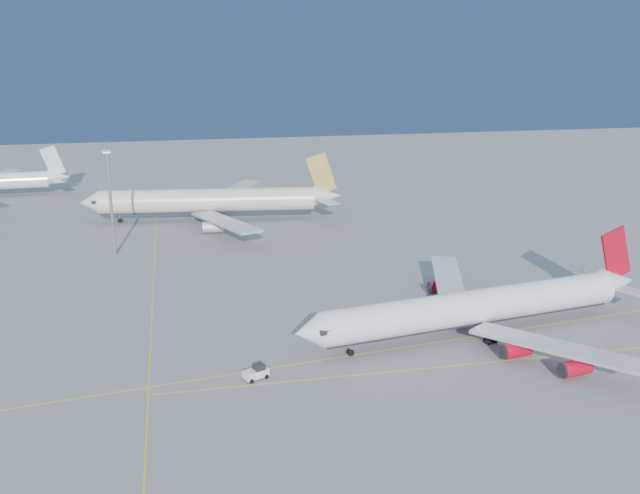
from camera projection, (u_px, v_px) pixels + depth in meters
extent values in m
plane|color=slate|center=(394.00, 333.00, 119.84)|extent=(500.00, 500.00, 0.00)
cube|color=yellow|center=(453.00, 366.00, 107.68)|extent=(90.00, 0.18, 0.02)
cube|color=yellow|center=(405.00, 347.00, 114.21)|extent=(118.86, 16.88, 0.02)
cube|color=yellow|center=(153.00, 290.00, 140.13)|extent=(0.18, 140.00, 0.02)
cylinder|color=white|center=(474.00, 307.00, 117.50)|extent=(54.24, 14.35, 5.60)
cone|color=white|center=(308.00, 332.00, 107.35)|extent=(5.20, 6.23, 5.60)
cone|color=white|center=(619.00, 282.00, 127.92)|extent=(7.53, 6.35, 5.32)
cube|color=black|center=(320.00, 327.00, 107.83)|extent=(2.39, 5.50, 0.68)
cube|color=#B7B7BC|center=(560.00, 348.00, 105.61)|extent=(20.27, 25.69, 0.53)
cube|color=#B7B7BC|center=(449.00, 283.00, 133.66)|extent=(12.76, 28.24, 0.53)
cube|color=#BA071E|center=(616.00, 254.00, 125.90)|extent=(7.39, 1.64, 10.21)
cylinder|color=gray|center=(350.00, 346.00, 110.73)|extent=(0.23, 0.23, 2.22)
cylinder|color=black|center=(350.00, 352.00, 111.04)|extent=(1.16, 0.84, 1.06)
cylinder|color=gray|center=(491.00, 334.00, 115.24)|extent=(0.31, 0.31, 2.22)
cylinder|color=black|center=(491.00, 340.00, 115.55)|extent=(1.19, 1.03, 1.06)
cylinder|color=gray|center=(465.00, 317.00, 122.32)|extent=(0.31, 0.31, 2.22)
cylinder|color=black|center=(464.00, 323.00, 122.63)|extent=(1.19, 1.03, 1.06)
cylinder|color=#BA071E|center=(516.00, 350.00, 109.27)|extent=(4.96, 3.14, 2.41)
cylinder|color=#BA071E|center=(575.00, 368.00, 103.18)|extent=(4.96, 3.14, 2.41)
cylinder|color=#BA071E|center=(444.00, 304.00, 128.30)|extent=(4.96, 3.14, 2.41)
cylinder|color=#BA071E|center=(440.00, 286.00, 137.23)|extent=(4.96, 3.14, 2.41)
cylinder|color=beige|center=(207.00, 200.00, 192.14)|extent=(57.73, 12.85, 6.29)
cone|color=beige|center=(89.00, 203.00, 189.40)|extent=(5.66, 6.82, 6.29)
cone|color=beige|center=(327.00, 196.00, 194.81)|extent=(8.36, 6.83, 5.98)
cube|color=black|center=(97.00, 200.00, 189.40)|extent=(2.44, 6.14, 0.77)
cube|color=#B7B7BC|center=(225.00, 222.00, 176.51)|extent=(15.62, 31.04, 0.61)
cube|color=#B7B7BC|center=(229.00, 193.00, 209.66)|extent=(21.44, 29.10, 0.61)
cube|color=gold|center=(321.00, 174.00, 192.94)|extent=(8.49, 1.47, 11.68)
cylinder|color=gray|center=(120.00, 216.00, 191.13)|extent=(0.26, 0.26, 2.54)
cylinder|color=black|center=(120.00, 221.00, 191.49)|extent=(1.29, 0.91, 1.21)
cylinder|color=gray|center=(211.00, 218.00, 189.03)|extent=(0.35, 0.35, 2.54)
cylinder|color=black|center=(211.00, 223.00, 189.38)|extent=(1.32, 1.13, 1.21)
cylinder|color=gray|center=(213.00, 210.00, 197.57)|extent=(0.35, 0.35, 2.54)
cylinder|color=black|center=(213.00, 215.00, 197.93)|extent=(1.32, 1.13, 1.21)
cylinder|color=#B7B7BC|center=(213.00, 227.00, 179.77)|extent=(5.58, 3.35, 2.76)
cylinder|color=#B7B7BC|center=(218.00, 202.00, 207.01)|extent=(5.58, 3.35, 2.76)
cone|color=white|center=(59.00, 177.00, 226.46)|extent=(6.82, 5.31, 5.02)
cube|color=silver|center=(53.00, 161.00, 224.66)|extent=(7.27, 0.75, 9.98)
cube|color=white|center=(256.00, 373.00, 103.41)|extent=(4.04, 3.11, 1.09)
cube|color=black|center=(259.00, 367.00, 103.49)|extent=(1.94, 1.99, 0.81)
cylinder|color=black|center=(252.00, 381.00, 102.10)|extent=(0.71, 0.54, 0.63)
cylinder|color=black|center=(245.00, 376.00, 103.59)|extent=(0.71, 0.54, 0.63)
cylinder|color=black|center=(267.00, 377.00, 103.52)|extent=(0.71, 0.54, 0.63)
cylinder|color=black|center=(260.00, 372.00, 105.00)|extent=(0.71, 0.54, 0.63)
cylinder|color=gray|center=(111.00, 204.00, 159.57)|extent=(0.67, 0.67, 23.86)
cube|color=gray|center=(107.00, 150.00, 156.17)|extent=(2.10, 2.10, 0.48)
cube|color=white|center=(107.00, 152.00, 156.28)|extent=(1.53, 1.53, 0.24)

